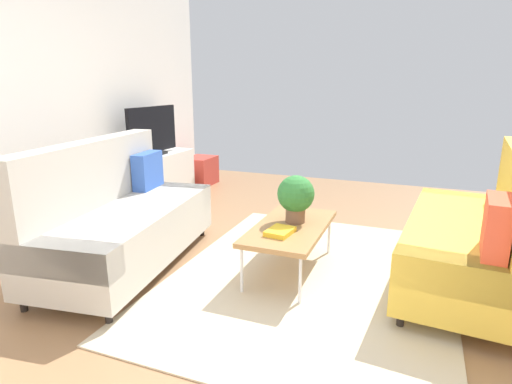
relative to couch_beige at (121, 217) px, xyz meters
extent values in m
plane|color=#936B47|center=(0.24, -1.51, -0.44)|extent=(7.68, 7.68, 0.00)
cube|color=white|center=(0.24, 1.29, 1.01)|extent=(6.40, 0.12, 2.90)
cube|color=beige|center=(0.35, -1.62, -0.44)|extent=(2.90, 2.20, 0.01)
cube|color=#B2ADA3|center=(0.00, -0.07, -0.12)|extent=(2.00, 1.09, 0.44)
cube|color=#B2ADA3|center=(-0.05, 0.25, 0.38)|extent=(1.91, 0.46, 0.56)
cube|color=#B2ADA3|center=(0.84, 0.04, -0.01)|extent=(0.31, 0.86, 0.22)
cube|color=#B2ADA3|center=(-0.85, -0.19, -0.01)|extent=(0.31, 0.86, 0.22)
cylinder|color=black|center=(0.90, -0.29, -0.39)|extent=(0.05, 0.05, 0.10)
cylinder|color=black|center=(-0.82, -0.53, -0.39)|extent=(0.05, 0.05, 0.10)
cylinder|color=black|center=(0.81, 0.38, -0.39)|extent=(0.05, 0.05, 0.10)
cylinder|color=black|center=(-0.91, 0.15, -0.39)|extent=(0.05, 0.05, 0.10)
cube|color=#3359B2|center=(0.64, 0.16, 0.28)|extent=(0.42, 0.19, 0.36)
cube|color=gold|center=(0.70, -2.77, -0.12)|extent=(1.97, 1.01, 0.44)
cube|color=gold|center=(-0.15, -2.69, -0.01)|extent=(0.28, 0.85, 0.22)
cube|color=gold|center=(1.54, -2.85, -0.01)|extent=(0.28, 0.85, 0.22)
cylinder|color=black|center=(-0.14, -2.35, -0.39)|extent=(0.05, 0.05, 0.10)
cylinder|color=black|center=(1.59, -2.51, -0.39)|extent=(0.05, 0.05, 0.10)
cylinder|color=black|center=(1.53, -3.19, -0.39)|extent=(0.05, 0.05, 0.10)
cube|color=#D84C33|center=(0.02, -2.85, 0.28)|extent=(0.41, 0.18, 0.36)
cube|color=#9E7042|center=(0.40, -1.42, -0.04)|extent=(1.10, 0.56, 0.04)
cylinder|color=silver|center=(-0.10, -1.19, -0.25)|extent=(0.02, 0.02, 0.38)
cylinder|color=silver|center=(0.90, -1.19, -0.25)|extent=(0.02, 0.02, 0.38)
cylinder|color=silver|center=(-0.10, -1.65, -0.25)|extent=(0.02, 0.02, 0.38)
cylinder|color=silver|center=(0.90, -1.65, -0.25)|extent=(0.02, 0.02, 0.38)
cube|color=silver|center=(1.84, 0.95, -0.12)|extent=(1.40, 0.44, 0.64)
cube|color=black|center=(1.84, 0.93, 0.22)|extent=(0.36, 0.20, 0.04)
cube|color=black|center=(1.84, 0.93, 0.54)|extent=(1.00, 0.05, 0.60)
cube|color=#B2382D|center=(2.94, 0.85, -0.22)|extent=(0.52, 0.40, 0.44)
cylinder|color=brown|center=(0.50, -1.43, 0.04)|extent=(0.17, 0.17, 0.12)
sphere|color=#2D7233|center=(0.50, -1.43, 0.23)|extent=(0.31, 0.31, 0.31)
cube|color=gold|center=(0.17, -1.40, 0.00)|extent=(0.26, 0.21, 0.04)
cylinder|color=silver|center=(1.26, 1.00, 0.28)|extent=(0.08, 0.08, 0.16)
cylinder|color=#B24C4C|center=(1.40, 1.00, 0.26)|extent=(0.10, 0.10, 0.13)
cylinder|color=red|center=(1.57, 0.91, 0.28)|extent=(0.05, 0.05, 0.16)
camera|label=1|loc=(-2.76, -2.36, 1.13)|focal=29.14mm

